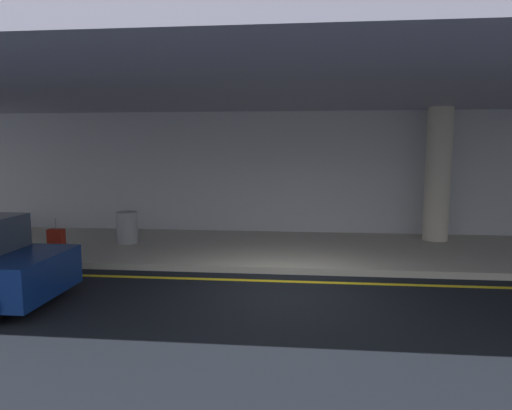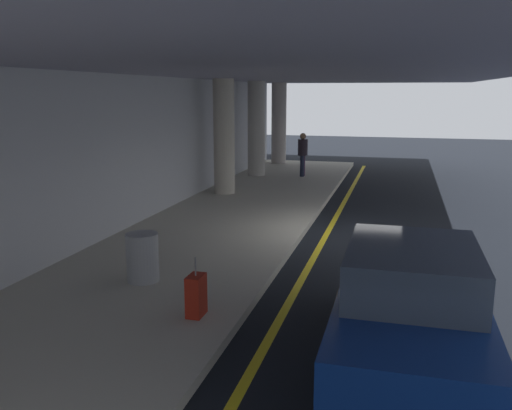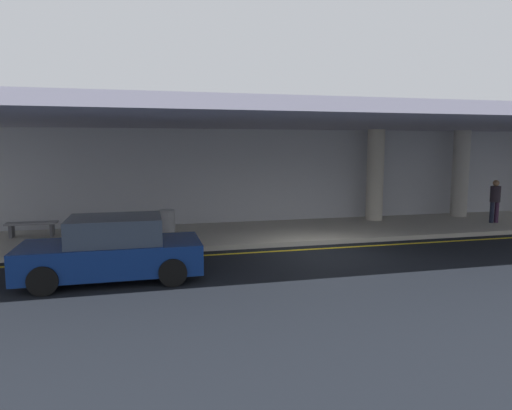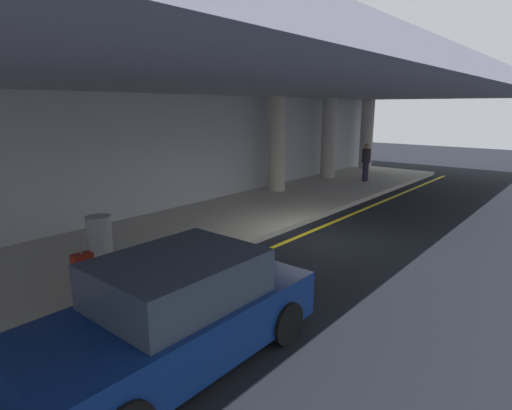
# 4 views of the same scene
# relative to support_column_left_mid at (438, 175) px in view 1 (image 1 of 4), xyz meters

# --- Properties ---
(ground_plane) EXTENTS (60.00, 60.00, 0.00)m
(ground_plane) POSITION_rel_support_column_left_mid_xyz_m (-4.00, -4.37, -1.97)
(ground_plane) COLOR black
(sidewalk) EXTENTS (26.00, 4.20, 0.15)m
(sidewalk) POSITION_rel_support_column_left_mid_xyz_m (-4.00, -1.27, -1.90)
(sidewalk) COLOR #AEAA9A
(sidewalk) RESTS_ON ground
(lane_stripe_yellow) EXTENTS (26.00, 0.14, 0.01)m
(lane_stripe_yellow) POSITION_rel_support_column_left_mid_xyz_m (-4.00, -3.87, -1.97)
(lane_stripe_yellow) COLOR yellow
(lane_stripe_yellow) RESTS_ON ground
(support_column_left_mid) EXTENTS (0.68, 0.68, 3.65)m
(support_column_left_mid) POSITION_rel_support_column_left_mid_xyz_m (0.00, 0.00, 0.00)
(support_column_left_mid) COLOR #B4AC9B
(support_column_left_mid) RESTS_ON sidewalk
(ceiling_overhang) EXTENTS (28.00, 13.20, 0.30)m
(ceiling_overhang) POSITION_rel_support_column_left_mid_xyz_m (-4.00, -1.77, 1.97)
(ceiling_overhang) COLOR #8C8AA1
(ceiling_overhang) RESTS_ON support_column_far_left
(terminal_back_wall) EXTENTS (26.00, 0.30, 3.80)m
(terminal_back_wall) POSITION_rel_support_column_left_mid_xyz_m (-4.00, 0.98, -0.07)
(terminal_back_wall) COLOR #AAACB2
(terminal_back_wall) RESTS_ON ground
(suitcase_upright_primary) EXTENTS (0.36, 0.22, 0.90)m
(suitcase_upright_primary) POSITION_rel_support_column_left_mid_xyz_m (-9.57, -2.72, -1.51)
(suitcase_upright_primary) COLOR maroon
(suitcase_upright_primary) RESTS_ON sidewalk
(trash_bin_steel) EXTENTS (0.56, 0.56, 0.85)m
(trash_bin_steel) POSITION_rel_support_column_left_mid_xyz_m (-8.39, -1.27, -1.40)
(trash_bin_steel) COLOR gray
(trash_bin_steel) RESTS_ON sidewalk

